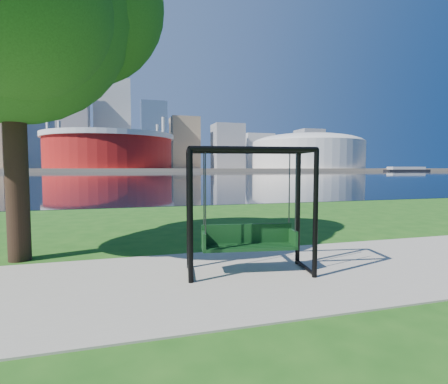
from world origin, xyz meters
name	(u,v)px	position (x,y,z in m)	size (l,w,h in m)	color
ground	(235,270)	(0.00, 0.00, 0.00)	(900.00, 900.00, 0.00)	#1E5114
path	(243,276)	(0.00, -0.50, 0.01)	(120.00, 4.00, 0.03)	#9E937F
river	(130,175)	(0.00, 102.00, 0.01)	(900.00, 180.00, 0.02)	black
far_bank	(125,170)	(0.00, 306.00, 1.00)	(900.00, 228.00, 2.00)	#937F60
stadium	(110,150)	(-10.00, 235.00, 14.23)	(83.00, 83.00, 32.00)	maroon
arena	(307,150)	(135.00, 235.00, 15.87)	(84.00, 84.00, 26.56)	beige
skyline	(119,130)	(-4.27, 319.39, 35.89)	(392.00, 66.00, 96.50)	gray
swing	(249,213)	(0.18, -0.30, 1.17)	(2.50, 1.37, 2.43)	black
barge	(406,169)	(183.84, 187.75, 1.41)	(31.76, 11.33, 3.11)	black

